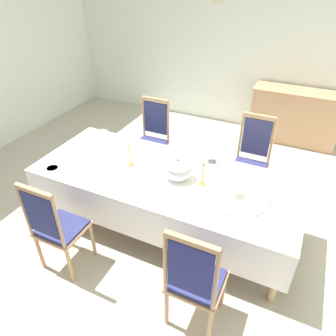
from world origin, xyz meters
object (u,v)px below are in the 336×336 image
bowl_far_right (101,133)px  chair_south_a (56,226)px  bowl_near_left (212,163)px  soup_tureen (178,169)px  candlestick_west (130,153)px  spoon_secondary (192,156)px  chair_north_a (152,137)px  bowl_near_right (182,154)px  chair_south_b (195,279)px  spoon_primary (221,164)px  chair_north_b (251,159)px  sideboard (294,116)px  bowl_far_left (52,169)px  dining_table (165,180)px  candlestick_east (203,173)px

bowl_far_right → chair_south_a: bearing=-71.7°
bowl_near_left → bowl_far_right: 1.54m
soup_tureen → bowl_near_left: soup_tureen is taller
candlestick_west → spoon_secondary: size_ratio=2.14×
chair_north_a → bowl_near_right: chair_north_a is taller
chair_south_b → soup_tureen: size_ratio=3.72×
chair_south_a → chair_north_a: bearing=90.0°
chair_south_a → candlestick_west: 1.06m
bowl_near_right → spoon_secondary: (0.11, 0.03, -0.02)m
spoon_primary → spoon_secondary: bearing=167.9°
chair_north_a → chair_north_b: size_ratio=0.98×
bowl_far_right → sideboard: size_ratio=0.13×
soup_tureen → chair_north_b: bearing=59.3°
bowl_far_left → sideboard: (2.20, 3.29, -0.30)m
chair_north_a → bowl_near_right: size_ratio=6.59×
candlestick_west → spoon_secondary: 0.74m
dining_table → sideboard: sideboard is taller
bowl_far_left → chair_north_a: bearing=71.6°
chair_south_b → bowl_near_left: 1.45m
chair_north_b → dining_table: bearing=53.3°
bowl_near_right → sideboard: size_ratio=0.12×
soup_tureen → spoon_secondary: size_ratio=1.69×
chair_south_a → chair_south_b: 1.40m
bowl_far_right → spoon_primary: bowl_far_right is taller
candlestick_west → chair_north_a: bearing=104.4°
chair_north_a → candlestick_east: 1.50m
dining_table → chair_north_b: (0.73, 0.98, -0.10)m
candlestick_west → spoon_primary: 1.03m
candlestick_east → chair_south_a: bearing=-138.3°
bowl_near_left → sideboard: sideboard is taller
bowl_near_right → chair_north_a: bearing=141.9°
chair_north_a → candlestick_west: bearing=104.4°
soup_tureen → spoon_secondary: bearing=92.0°
chair_south_b → candlestick_west: 1.55m
bowl_near_right → bowl_far_left: bowl_near_right is taller
dining_table → bowl_far_right: 1.25m
soup_tureen → spoon_primary: bearing=52.2°
chair_north_a → bowl_near_right: 0.90m
dining_table → bowl_far_right: size_ratio=14.91×
chair_north_a → chair_south_b: (1.40, -1.96, 0.01)m
soup_tureen → bowl_far_left: size_ratio=2.06×
spoon_secondary → sideboard: bearing=71.4°
candlestick_east → candlestick_west: bearing=-180.0°
chair_north_a → bowl_far_left: chair_north_a is taller
chair_south_a → candlestick_east: candlestick_east is taller
bowl_near_left → spoon_primary: bowl_near_left is taller
chair_north_a → spoon_primary: (1.17, -0.54, 0.18)m
bowl_far_left → bowl_far_right: bowl_far_right is taller
chair_north_a → chair_south_b: 2.41m
soup_tureen → bowl_near_right: soup_tureen is taller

